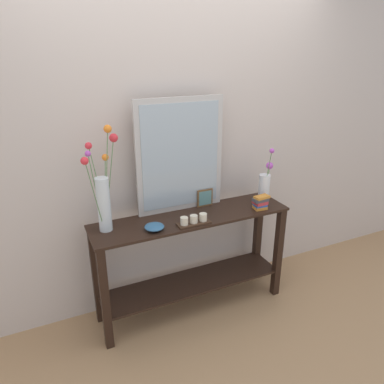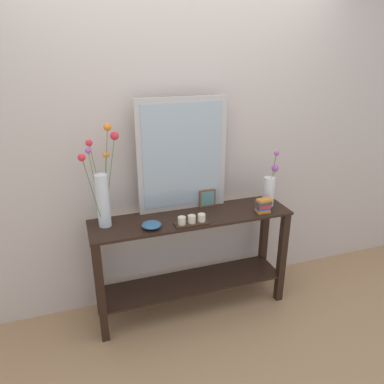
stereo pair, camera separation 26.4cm
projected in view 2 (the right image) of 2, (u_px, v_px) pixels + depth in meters
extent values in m
cube|color=#A87F56|center=(192.00, 306.00, 3.03)|extent=(7.00, 6.00, 0.02)
cube|color=beige|center=(179.00, 137.00, 2.79)|extent=(6.40, 0.08, 2.70)
cube|color=black|center=(192.00, 217.00, 2.72)|extent=(1.51, 0.38, 0.02)
cube|color=black|center=(192.00, 282.00, 2.94)|extent=(1.45, 0.34, 0.02)
cube|color=black|center=(101.00, 294.00, 2.53)|extent=(0.06, 0.06, 0.80)
cube|color=black|center=(282.00, 258.00, 2.96)|extent=(0.06, 0.06, 0.80)
cube|color=black|center=(97.00, 271.00, 2.79)|extent=(0.06, 0.06, 0.80)
cube|color=black|center=(263.00, 241.00, 3.22)|extent=(0.06, 0.06, 0.80)
cube|color=#B7B2AD|center=(182.00, 156.00, 2.69)|extent=(0.68, 0.03, 0.85)
cube|color=#9EADB7|center=(183.00, 156.00, 2.68)|extent=(0.60, 0.00, 0.77)
cylinder|color=silver|center=(103.00, 201.00, 2.50)|extent=(0.09, 0.09, 0.38)
cylinder|color=#4C753D|center=(96.00, 188.00, 2.48)|extent=(0.05, 0.04, 0.52)
sphere|color=#B24CB7|center=(88.00, 151.00, 2.40)|extent=(0.04, 0.04, 0.04)
cylinder|color=#4C753D|center=(110.00, 180.00, 2.52)|extent=(0.13, 0.10, 0.59)
sphere|color=red|center=(114.00, 136.00, 2.47)|extent=(0.06, 0.06, 0.06)
cylinder|color=#4C753D|center=(106.00, 177.00, 2.46)|extent=(0.08, 0.04, 0.67)
sphere|color=orange|center=(107.00, 127.00, 2.37)|extent=(0.05, 0.05, 0.05)
cylinder|color=#4C753D|center=(93.00, 193.00, 2.39)|extent=(0.10, 0.12, 0.53)
sphere|color=red|center=(82.00, 158.00, 2.23)|extent=(0.05, 0.05, 0.05)
cylinder|color=#4C753D|center=(99.00, 184.00, 2.48)|extent=(0.07, 0.08, 0.57)
sphere|color=red|center=(89.00, 143.00, 2.40)|extent=(0.05, 0.05, 0.05)
cylinder|color=#4C753D|center=(105.00, 189.00, 2.53)|extent=(0.06, 0.10, 0.47)
sphere|color=orange|center=(106.00, 155.00, 2.49)|extent=(0.05, 0.05, 0.05)
cylinder|color=silver|center=(269.00, 192.00, 2.86)|extent=(0.09, 0.09, 0.23)
cylinder|color=#4C753D|center=(272.00, 186.00, 2.86)|extent=(0.06, 0.04, 0.28)
sphere|color=#B24CB7|center=(275.00, 168.00, 2.83)|extent=(0.06, 0.06, 0.06)
cylinder|color=#4C753D|center=(271.00, 179.00, 2.80)|extent=(0.04, 0.04, 0.42)
sphere|color=#B24CB7|center=(277.00, 153.00, 2.71)|extent=(0.04, 0.04, 0.04)
cube|color=#382316|center=(192.00, 223.00, 2.59)|extent=(0.24, 0.09, 0.01)
cylinder|color=beige|center=(182.00, 221.00, 2.56)|extent=(0.06, 0.06, 0.05)
cylinder|color=beige|center=(192.00, 219.00, 2.58)|extent=(0.06, 0.06, 0.05)
cylinder|color=beige|center=(202.00, 218.00, 2.60)|extent=(0.06, 0.06, 0.05)
cube|color=brown|center=(207.00, 198.00, 2.86)|extent=(0.13, 0.01, 0.14)
cube|color=slate|center=(208.00, 199.00, 2.85)|extent=(0.11, 0.00, 0.12)
cylinder|color=#2D5B84|center=(152.00, 228.00, 2.54)|extent=(0.05, 0.05, 0.01)
ellipsoid|color=#2D5B84|center=(152.00, 225.00, 2.53)|extent=(0.14, 0.14, 0.03)
cube|color=orange|center=(263.00, 210.00, 2.78)|extent=(0.10, 0.08, 0.02)
cube|color=#2D519E|center=(263.00, 208.00, 2.78)|extent=(0.10, 0.08, 0.02)
cube|color=#C63338|center=(263.00, 205.00, 2.78)|extent=(0.10, 0.09, 0.03)
cube|color=#424247|center=(263.00, 203.00, 2.76)|extent=(0.12, 0.07, 0.02)
cube|color=orange|center=(265.00, 200.00, 2.75)|extent=(0.13, 0.08, 0.02)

